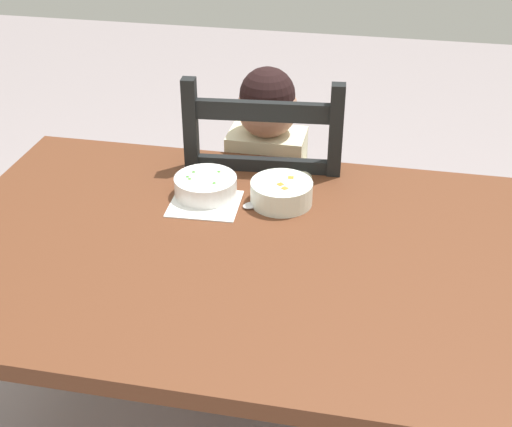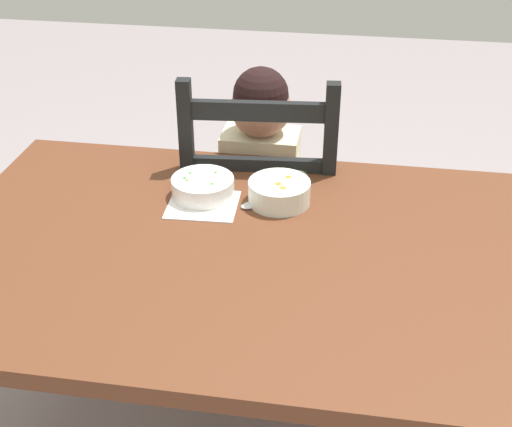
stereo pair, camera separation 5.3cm
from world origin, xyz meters
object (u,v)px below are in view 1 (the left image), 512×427
at_px(child_figure, 265,176).
at_px(dining_chair, 266,225).
at_px(spoon, 258,203).
at_px(bowl_of_carrots, 281,192).
at_px(bowl_of_peas, 206,186).
at_px(dining_table, 277,281).

bearing_deg(child_figure, dining_chair, 27.65).
xyz_separation_m(dining_chair, spoon, (0.04, -0.32, 0.26)).
bearing_deg(spoon, bowl_of_carrots, 22.38).
bearing_deg(bowl_of_peas, spoon, -9.09).
height_order(child_figure, spoon, child_figure).
xyz_separation_m(dining_table, dining_chair, (-0.12, 0.50, -0.17)).
bearing_deg(bowl_of_carrots, dining_table, -82.50).
height_order(dining_chair, bowl_of_carrots, dining_chair).
distance_m(child_figure, spoon, 0.33).
distance_m(child_figure, bowl_of_carrots, 0.33).
bearing_deg(dining_table, child_figure, 103.87).
bearing_deg(bowl_of_peas, dining_chair, 71.09).
bearing_deg(dining_table, dining_chair, 103.27).
distance_m(bowl_of_carrots, spoon, 0.06).
bearing_deg(dining_chair, bowl_of_carrots, -72.83).
distance_m(dining_table, child_figure, 0.52).
bearing_deg(bowl_of_carrots, dining_chair, 107.17).
relative_size(child_figure, bowl_of_carrots, 6.09).
bearing_deg(dining_chair, child_figure, -152.35).
relative_size(dining_table, child_figure, 1.67).
height_order(dining_chair, bowl_of_peas, dining_chair).
relative_size(dining_table, spoon, 13.55).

